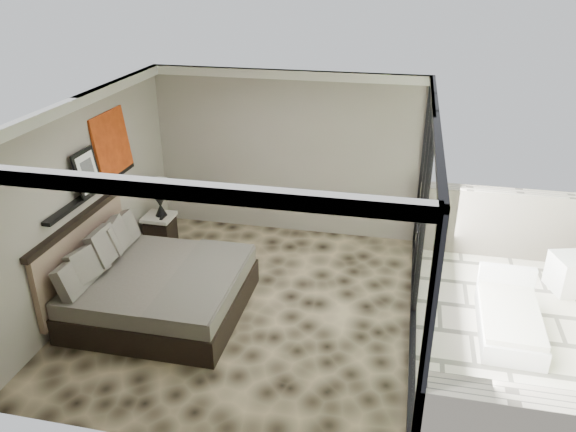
% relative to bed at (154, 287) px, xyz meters
% --- Properties ---
extents(floor, '(5.00, 5.00, 0.00)m').
position_rel_bed_xyz_m(floor, '(1.21, 0.34, -0.36)').
color(floor, black).
rests_on(floor, ground).
extents(ceiling, '(4.50, 5.00, 0.02)m').
position_rel_bed_xyz_m(ceiling, '(1.21, 0.34, 2.43)').
color(ceiling, silver).
rests_on(ceiling, back_wall).
extents(back_wall, '(4.50, 0.02, 2.80)m').
position_rel_bed_xyz_m(back_wall, '(1.21, 2.83, 1.04)').
color(back_wall, gray).
rests_on(back_wall, floor).
extents(left_wall, '(0.02, 5.00, 2.80)m').
position_rel_bed_xyz_m(left_wall, '(-1.03, 0.34, 1.04)').
color(left_wall, gray).
rests_on(left_wall, floor).
extents(glass_wall, '(0.08, 5.00, 2.80)m').
position_rel_bed_xyz_m(glass_wall, '(3.46, 0.34, 1.04)').
color(glass_wall, white).
rests_on(glass_wall, floor).
extents(terrace_slab, '(3.00, 5.00, 0.12)m').
position_rel_bed_xyz_m(terrace_slab, '(4.96, 0.34, -0.42)').
color(terrace_slab, beige).
rests_on(terrace_slab, ground).
extents(picture_ledge, '(0.12, 2.20, 0.05)m').
position_rel_bed_xyz_m(picture_ledge, '(-0.97, 0.44, 1.14)').
color(picture_ledge, black).
rests_on(picture_ledge, left_wall).
extents(bed, '(2.22, 2.14, 1.23)m').
position_rel_bed_xyz_m(bed, '(0.00, 0.00, 0.00)').
color(bed, black).
rests_on(bed, floor).
extents(nightstand, '(0.48, 0.48, 0.47)m').
position_rel_bed_xyz_m(nightstand, '(-0.74, 1.85, -0.12)').
color(nightstand, black).
rests_on(nightstand, floor).
extents(table_lamp, '(0.34, 0.34, 0.62)m').
position_rel_bed_xyz_m(table_lamp, '(-0.69, 1.86, 0.56)').
color(table_lamp, black).
rests_on(table_lamp, nightstand).
extents(abstract_canvas, '(0.13, 0.90, 0.90)m').
position_rel_bed_xyz_m(abstract_canvas, '(-0.98, 1.11, 1.62)').
color(abstract_canvas, red).
rests_on(abstract_canvas, picture_ledge).
extents(framed_print, '(0.11, 0.50, 0.60)m').
position_rel_bed_xyz_m(framed_print, '(-0.93, 0.30, 1.47)').
color(framed_print, black).
rests_on(framed_print, picture_ledge).
extents(ottoman, '(0.67, 0.67, 0.54)m').
position_rel_bed_xyz_m(ottoman, '(5.66, 1.74, -0.09)').
color(ottoman, silver).
rests_on(ottoman, terrace_slab).
extents(lounger, '(0.78, 1.51, 0.59)m').
position_rel_bed_xyz_m(lounger, '(4.66, 0.53, -0.18)').
color(lounger, silver).
rests_on(lounger, terrace_slab).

